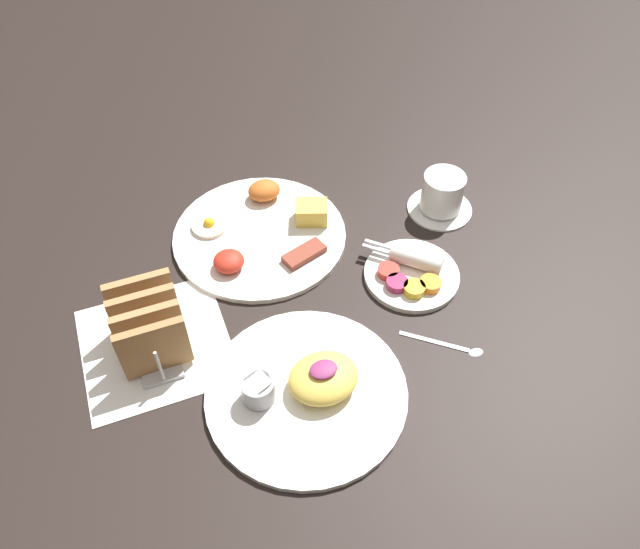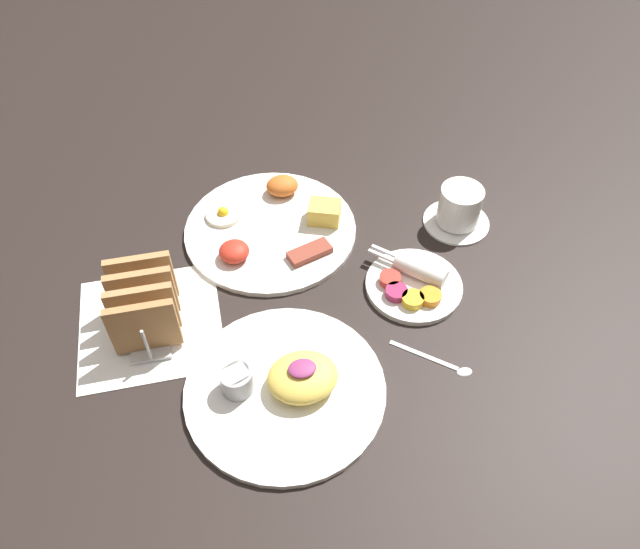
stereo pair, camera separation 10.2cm
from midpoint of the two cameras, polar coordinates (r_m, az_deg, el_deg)
The scene contains 8 objects.
ground_plane at distance 1.01m, azimuth -5.45°, elevation -3.36°, with size 3.00×3.00×0.00m, color black.
napkin_flat at distance 1.01m, azimuth -17.63°, elevation -6.32°, with size 0.22×0.22×0.00m.
plate_breakfast at distance 1.12m, azimuth -7.84°, elevation 3.80°, with size 0.31×0.31×0.05m.
plate_condiments at distance 1.05m, azimuth 5.65°, elevation 0.04°, with size 0.16×0.17×0.04m.
plate_foreground at distance 0.91m, azimuth -4.42°, elevation -10.56°, with size 0.29×0.29×0.06m.
toast_rack at distance 0.97m, azimuth -18.31°, elevation -4.61°, with size 0.10×0.15×0.10m.
coffee_cup at distance 1.16m, azimuth 8.64°, elevation 7.08°, with size 0.12×0.12×0.08m.
teaspoon at distance 0.97m, azimuth 9.34°, elevation -6.66°, with size 0.11×0.09×0.01m.
Camera 1 is at (-0.18, -0.60, 0.79)m, focal length 35.00 mm.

